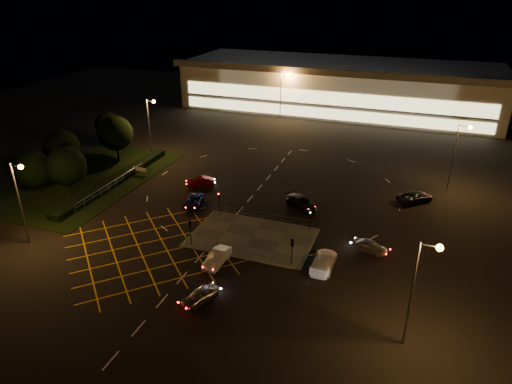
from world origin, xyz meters
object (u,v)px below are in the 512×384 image
(signal_nw, at_px, (219,199))
(car_far_dkgrey, at_px, (301,202))
(car_left_blue, at_px, (194,201))
(car_right_silver, at_px, (370,246))
(signal_sw, at_px, (190,227))
(car_queue_white, at_px, (217,258))
(car_near_silver, at_px, (200,295))
(car_approach_white, at_px, (324,261))
(car_east_grey, at_px, (415,197))
(signal_se, at_px, (292,247))
(car_circ_red, at_px, (201,182))
(signal_ne, at_px, (310,213))

(signal_nw, xyz_separation_m, car_far_dkgrey, (9.39, 5.84, -1.63))
(car_left_blue, xyz_separation_m, car_right_silver, (23.98, -3.56, 0.03))
(signal_sw, distance_m, car_queue_white, 5.21)
(signal_nw, height_order, car_near_silver, signal_nw)
(car_far_dkgrey, xyz_separation_m, car_approach_white, (5.90, -13.06, 0.06))
(signal_sw, xyz_separation_m, signal_nw, (0.00, 7.99, 0.00))
(car_left_blue, distance_m, car_east_grey, 30.43)
(signal_se, bearing_deg, car_far_dkgrey, -79.33)
(car_left_blue, bearing_deg, signal_se, -43.80)
(signal_nw, bearing_deg, car_circ_red, 130.45)
(car_left_blue, xyz_separation_m, car_approach_white, (19.74, -8.57, 0.15))
(signal_sw, height_order, car_east_grey, signal_sw)
(car_left_blue, height_order, car_right_silver, car_right_silver)
(signal_ne, xyz_separation_m, car_near_silver, (-6.54, -16.75, -1.70))
(car_far_dkgrey, bearing_deg, car_near_silver, -156.08)
(car_right_silver, bearing_deg, signal_nw, 99.93)
(signal_se, distance_m, car_east_grey, 23.94)
(car_far_dkgrey, bearing_deg, signal_nw, 155.70)
(car_right_silver, bearing_deg, car_circ_red, 85.70)
(signal_ne, relative_size, car_right_silver, 0.80)
(signal_se, height_order, signal_nw, same)
(signal_se, distance_m, signal_ne, 7.99)
(signal_sw, distance_m, car_right_silver, 20.44)
(signal_ne, relative_size, car_queue_white, 0.71)
(signal_se, bearing_deg, car_left_blue, -29.59)
(signal_se, bearing_deg, signal_sw, 0.00)
(signal_sw, bearing_deg, car_approach_white, -177.11)
(signal_nw, distance_m, car_right_silver, 19.73)
(signal_se, relative_size, car_far_dkgrey, 0.62)
(car_circ_red, bearing_deg, signal_se, 20.25)
(car_right_silver, bearing_deg, signal_ne, 90.06)
(car_east_grey, bearing_deg, car_approach_white, 115.78)
(car_queue_white, bearing_deg, car_far_dkgrey, 75.21)
(signal_nw, relative_size, car_east_grey, 0.62)
(signal_ne, xyz_separation_m, car_right_silver, (7.53, -2.20, -1.70))
(car_near_silver, bearing_deg, car_left_blue, 143.41)
(signal_ne, height_order, car_queue_white, signal_ne)
(car_circ_red, bearing_deg, car_east_grey, 70.13)
(signal_sw, height_order, car_approach_white, signal_sw)
(signal_se, height_order, car_queue_white, signal_se)
(car_approach_white, bearing_deg, car_queue_white, 15.59)
(car_east_grey, relative_size, car_approach_white, 0.94)
(signal_nw, distance_m, car_approach_white, 16.98)
(signal_sw, height_order, car_near_silver, signal_sw)
(signal_se, relative_size, signal_ne, 1.00)
(car_near_silver, distance_m, car_east_grey, 34.76)
(signal_nw, relative_size, car_approach_white, 0.58)
(car_queue_white, relative_size, car_east_grey, 0.86)
(signal_sw, xyz_separation_m, car_near_silver, (5.46, -8.77, -1.70))
(signal_ne, distance_m, car_approach_white, 8.08)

